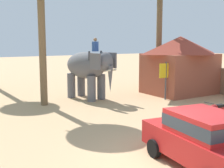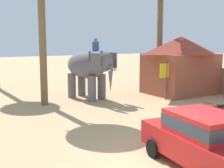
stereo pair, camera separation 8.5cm
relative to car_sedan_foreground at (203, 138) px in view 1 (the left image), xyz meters
The scene contains 6 objects.
ground_plane 1.51m from the car_sedan_foreground, 132.60° to the left, with size 120.00×120.00×0.00m, color tan.
car_sedan_foreground is the anchor object (origin of this frame).
elephant_with_mahout 11.29m from the car_sedan_foreground, 82.15° to the left, with size 2.65×4.01×3.88m.
motorcycle_far_in_row 5.62m from the car_sedan_foreground, 37.63° to the left, with size 1.80×0.55×0.94m.
roadside_hut 12.71m from the car_sedan_foreground, 50.96° to the left, with size 5.20×4.44×4.00m.
signboard_yellow 10.27m from the car_sedan_foreground, 56.43° to the left, with size 1.00×0.10×2.40m.
Camera 1 is at (-5.66, -6.84, 3.79)m, focal length 47.83 mm.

